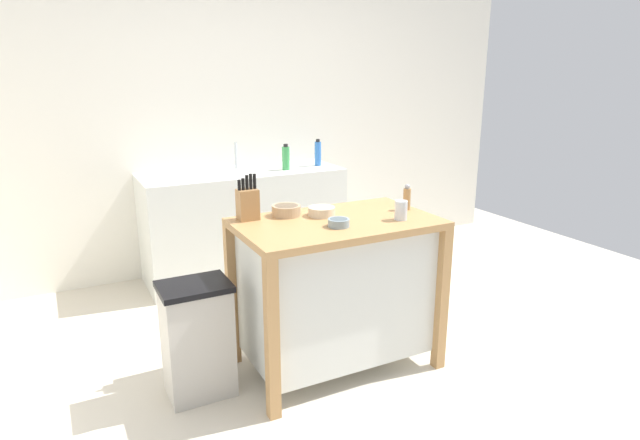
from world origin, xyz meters
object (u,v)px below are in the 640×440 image
trash_bin (198,339)px  bottle_spray_cleaner (318,153)px  drinking_cup (401,210)px  bottle_hand_soap (286,158)px  sink_faucet (236,156)px  bowl_ceramic_small (339,222)px  bowl_stoneware_deep (322,211)px  knife_block (248,203)px  bowl_ceramic_wide (286,210)px  pepper_grinder (407,198)px  kitchen_island (336,286)px

trash_bin → bottle_spray_cleaner: (1.48, 1.51, 0.68)m
drinking_cup → bottle_hand_soap: bottle_hand_soap is taller
sink_faucet → bowl_ceramic_small: bearing=-92.2°
bowl_stoneware_deep → knife_block: bearing=164.1°
knife_block → drinking_cup: size_ratio=2.38×
drinking_cup → bowl_ceramic_wide: bearing=145.0°
pepper_grinder → sink_faucet: 1.81m
trash_bin → bottle_hand_soap: bearing=51.4°
pepper_grinder → knife_block: bearing=166.3°
trash_bin → bottle_hand_soap: (1.16, 1.45, 0.67)m
knife_block → bowl_ceramic_small: (0.38, -0.35, -0.07)m
knife_block → sink_faucet: bearing=73.6°
bowl_ceramic_small → drinking_cup: drinking_cup is taller
drinking_cup → trash_bin: (-1.11, 0.23, -0.62)m
trash_bin → bowl_ceramic_wide: bearing=13.3°
bowl_ceramic_wide → drinking_cup: drinking_cup is taller
pepper_grinder → bottle_hand_soap: bearing=94.1°
knife_block → bottle_spray_cleaner: knife_block is taller
bowl_ceramic_small → pepper_grinder: pepper_grinder is taller
pepper_grinder → sink_faucet: sink_faucet is taller
knife_block → trash_bin: knife_block is taller
bowl_stoneware_deep → pepper_grinder: bearing=-11.9°
sink_faucet → trash_bin: bearing=-115.7°
bottle_spray_cleaner → bottle_hand_soap: bearing=-170.0°
bowl_stoneware_deep → drinking_cup: (0.35, -0.27, 0.03)m
trash_bin → bottle_spray_cleaner: size_ratio=2.78×
pepper_grinder → bottle_spray_cleaner: size_ratio=0.68×
sink_faucet → bottle_hand_soap: 0.42m
kitchen_island → bottle_spray_cleaner: bearing=66.4°
bowl_ceramic_wide → bottle_spray_cleaner: bottle_spray_cleaner is taller
kitchen_island → drinking_cup: (0.32, -0.15, 0.44)m
bowl_ceramic_small → pepper_grinder: 0.55m
kitchen_island → bottle_spray_cleaner: 1.80m
knife_block → bowl_ceramic_wide: 0.23m
pepper_grinder → kitchen_island: bearing=-178.6°
bottle_spray_cleaner → bottle_hand_soap: size_ratio=1.07×
drinking_cup → bottle_hand_soap: size_ratio=0.50×
knife_block → bottle_hand_soap: knife_block is taller
knife_block → sink_faucet: knife_block is taller
kitchen_island → drinking_cup: 0.57m
bowl_ceramic_wide → sink_faucet: 1.56m
trash_bin → bottle_spray_cleaner: bearing=45.5°
trash_bin → sink_faucet: bearing=64.3°
knife_block → bowl_stoneware_deep: 0.42m
knife_block → bowl_ceramic_wide: knife_block is taller
bottle_hand_soap → bowl_ceramic_small: bearing=-104.4°
bowl_ceramic_small → bottle_spray_cleaner: size_ratio=0.50×
bowl_ceramic_wide → kitchen_island: bearing=-45.8°
sink_faucet → pepper_grinder: bearing=-75.3°
kitchen_island → bowl_stoneware_deep: 0.43m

